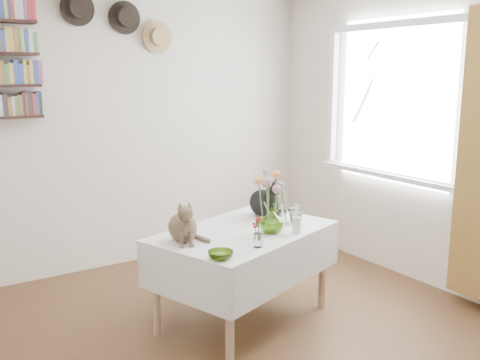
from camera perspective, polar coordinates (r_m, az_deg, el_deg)
room at (r=2.86m, az=1.91°, el=1.57°), size 4.08×4.58×2.58m
window at (r=4.76m, az=15.98°, el=6.82°), size 0.12×1.52×1.32m
dining_table at (r=3.77m, az=0.44°, el=-7.78°), size 1.43×1.15×0.67m
tabby_cat at (r=3.45m, az=-6.16°, el=-4.27°), size 0.26×0.29×0.29m
black_cat at (r=4.06m, az=2.44°, el=-1.70°), size 0.24×0.29×0.31m
flower_vase at (r=3.64m, az=3.39°, el=-4.32°), size 0.20×0.20×0.18m
green_bowl at (r=3.16m, az=-2.08°, el=-8.01°), size 0.16×0.16×0.05m
drinking_glass at (r=3.91m, az=5.96°, el=-3.79°), size 0.12×0.12×0.11m
candlestick at (r=3.65m, az=6.03°, el=-4.66°), size 0.06×0.06×0.20m
berry_jar at (r=3.34m, az=1.93°, el=-5.55°), size 0.06×0.06×0.22m
porcelain_figurine at (r=4.06m, az=4.51°, el=-3.38°), size 0.05×0.05×0.09m
flower_bouquet at (r=3.59m, az=3.35°, el=-0.42°), size 0.17×0.13×0.39m
wall_hats at (r=4.84m, az=-12.49°, el=16.20°), size 0.98×0.09×0.48m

